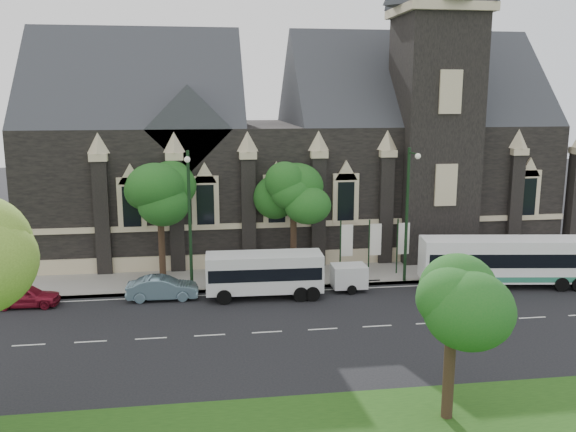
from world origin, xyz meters
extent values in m
plane|color=black|center=(0.00, 0.00, 0.00)|extent=(160.00, 160.00, 0.00)
cube|color=gray|center=(0.00, 9.50, 0.07)|extent=(80.00, 5.00, 0.15)
cube|color=black|center=(4.00, 19.50, 5.00)|extent=(40.00, 15.00, 10.00)
cube|color=#313439|center=(-8.00, 19.50, 10.00)|extent=(16.00, 15.00, 15.00)
cube|color=#313439|center=(14.00, 19.50, 10.00)|extent=(20.00, 15.00, 15.00)
cube|color=#313439|center=(-4.00, 15.00, 10.00)|extent=(6.00, 6.00, 6.00)
cube|color=black|center=(14.00, 13.50, 9.00)|extent=(5.50, 5.50, 18.00)
cube|color=beige|center=(14.00, 13.50, 18.20)|extent=(6.20, 6.20, 0.60)
cube|color=beige|center=(4.00, 11.96, 3.20)|extent=(40.00, 0.22, 0.40)
cube|color=beige|center=(4.00, 11.96, 0.60)|extent=(40.00, 0.25, 1.20)
cube|color=black|center=(2.00, 11.82, 4.80)|extent=(1.20, 0.12, 2.80)
cylinder|color=black|center=(6.00, -9.50, 1.54)|extent=(0.44, 0.44, 3.08)
sphere|color=#1C5A1C|center=(6.00, -9.50, 4.48)|extent=(3.20, 3.20, 3.20)
sphere|color=#1C5A1C|center=(6.60, -8.90, 5.08)|extent=(2.40, 2.40, 2.40)
cylinder|color=black|center=(3.00, 10.50, 1.98)|extent=(0.44, 0.44, 3.96)
sphere|color=#1C5A1C|center=(3.00, 10.50, 5.64)|extent=(3.84, 3.84, 3.84)
sphere|color=#1C5A1C|center=(3.72, 11.22, 6.36)|extent=(2.88, 2.88, 2.88)
cylinder|color=black|center=(-6.00, 10.50, 1.98)|extent=(0.44, 0.44, 3.96)
sphere|color=#1C5A1C|center=(-6.00, 10.50, 5.57)|extent=(3.68, 3.68, 3.68)
sphere|color=#1C5A1C|center=(-5.31, 11.19, 6.26)|extent=(2.76, 2.76, 2.76)
cylinder|color=black|center=(10.00, 7.30, 4.50)|extent=(0.20, 0.20, 9.00)
cylinder|color=black|center=(10.00, 6.50, 8.70)|extent=(0.10, 1.60, 0.10)
sphere|color=silver|center=(10.00, 5.70, 8.60)|extent=(0.36, 0.36, 0.36)
cylinder|color=black|center=(-4.00, 7.30, 4.50)|extent=(0.20, 0.20, 9.00)
cylinder|color=black|center=(-4.00, 6.50, 8.70)|extent=(0.10, 1.60, 0.10)
sphere|color=silver|center=(-4.00, 5.70, 8.60)|extent=(0.36, 0.36, 0.36)
cylinder|color=black|center=(6.00, 9.00, 2.00)|extent=(0.10, 0.10, 4.00)
cube|color=white|center=(6.45, 9.00, 2.60)|extent=(0.80, 0.04, 2.20)
cylinder|color=black|center=(8.00, 9.00, 2.00)|extent=(0.10, 0.10, 4.00)
cube|color=white|center=(8.45, 9.00, 2.60)|extent=(0.80, 0.04, 2.20)
cylinder|color=black|center=(10.00, 9.00, 2.00)|extent=(0.10, 0.10, 4.00)
cube|color=white|center=(10.45, 9.00, 2.60)|extent=(0.80, 0.04, 2.20)
cube|color=white|center=(16.23, 5.69, 1.82)|extent=(11.12, 3.72, 2.73)
cube|color=black|center=(16.23, 5.69, 1.97)|extent=(10.69, 3.70, 0.89)
cube|color=#2E7F62|center=(16.23, 5.69, 0.75)|extent=(10.69, 3.69, 0.35)
cylinder|color=black|center=(12.30, 5.08, 0.45)|extent=(0.93, 0.40, 0.90)
cylinder|color=black|center=(12.60, 7.33, 0.45)|extent=(0.93, 0.40, 0.90)
cylinder|color=black|center=(19.33, 4.13, 0.45)|extent=(0.93, 0.40, 0.90)
cylinder|color=black|center=(19.63, 6.38, 0.45)|extent=(0.93, 0.40, 0.90)
cylinder|color=black|center=(20.71, 6.23, 0.45)|extent=(0.93, 0.40, 0.90)
cube|color=silver|center=(0.46, 5.72, 1.60)|extent=(7.19, 2.45, 2.30)
cube|color=black|center=(0.46, 5.72, 1.70)|extent=(6.90, 2.49, 0.77)
cylinder|color=black|center=(-2.06, 4.68, 0.45)|extent=(0.91, 0.31, 0.90)
cylinder|color=black|center=(-1.99, 6.92, 0.45)|extent=(0.91, 0.31, 0.90)
cylinder|color=black|center=(2.56, 4.54, 0.45)|extent=(0.91, 0.31, 0.90)
cylinder|color=black|center=(2.63, 6.78, 0.45)|extent=(0.91, 0.31, 0.90)
cylinder|color=black|center=(3.27, 4.52, 0.45)|extent=(0.91, 0.31, 0.90)
cylinder|color=black|center=(3.34, 6.75, 0.45)|extent=(0.91, 0.31, 0.90)
cube|color=silver|center=(5.93, 6.20, 0.97)|extent=(2.17, 1.63, 1.40)
cylinder|color=black|center=(5.93, 5.39, 0.30)|extent=(0.61, 0.22, 0.61)
cylinder|color=black|center=(5.93, 7.01, 0.30)|extent=(0.61, 0.22, 0.61)
cylinder|color=black|center=(7.33, 6.20, 0.59)|extent=(1.30, 0.08, 0.08)
imported|color=slate|center=(-5.76, 6.15, 0.71)|extent=(4.34, 1.57, 1.42)
imported|color=maroon|center=(-13.67, 5.93, 0.66)|extent=(3.91, 1.70, 1.31)
camera|label=1|loc=(-3.14, -29.96, 12.28)|focal=37.78mm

